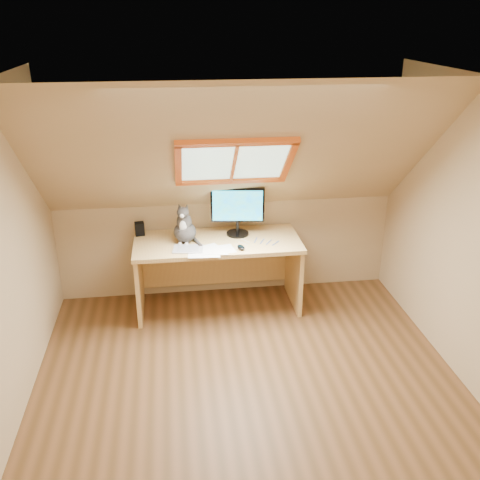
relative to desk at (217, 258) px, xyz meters
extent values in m
plane|color=brown|center=(0.13, -1.45, -0.52)|extent=(3.50, 3.50, 0.00)
cube|color=tan|center=(0.13, -3.20, 0.68)|extent=(3.50, 0.02, 2.40)
cube|color=tan|center=(1.88, -1.45, 0.68)|extent=(0.02, 3.50, 2.40)
cube|color=tan|center=(0.13, 0.30, -0.02)|extent=(3.50, 0.02, 1.00)
cube|color=silver|center=(0.13, -2.22, 1.88)|extent=(3.50, 1.95, 0.02)
cube|color=tan|center=(0.13, -0.47, 1.18)|extent=(3.50, 1.56, 1.41)
cube|color=#B2E0CC|center=(0.13, -0.40, 1.11)|extent=(0.90, 0.53, 0.48)
cube|color=#CD5913|center=(0.13, -0.40, 1.11)|extent=(1.02, 0.64, 0.59)
cube|color=#DAB467|center=(0.00, -0.07, 0.21)|extent=(1.63, 0.71, 0.04)
cube|color=#DAB467|center=(-0.79, -0.07, -0.17)|extent=(0.04, 0.64, 0.70)
cube|color=#DAB467|center=(0.79, -0.07, -0.17)|extent=(0.04, 0.64, 0.70)
cube|color=#DAB467|center=(0.00, 0.26, -0.17)|extent=(1.53, 0.03, 0.49)
cylinder|color=black|center=(0.22, 0.06, 0.24)|extent=(0.23, 0.23, 0.02)
cylinder|color=black|center=(0.22, 0.06, 0.31)|extent=(0.04, 0.04, 0.12)
cube|color=black|center=(0.22, 0.06, 0.54)|extent=(0.53, 0.11, 0.35)
cube|color=blue|center=(0.21, 0.03, 0.54)|extent=(0.49, 0.08, 0.31)
ellipsoid|color=#4A4542|center=(-0.31, -0.04, 0.32)|extent=(0.27, 0.31, 0.19)
ellipsoid|color=#4A4542|center=(-0.32, -0.05, 0.43)|extent=(0.17, 0.17, 0.20)
ellipsoid|color=silver|center=(-0.33, -0.11, 0.41)|extent=(0.08, 0.05, 0.12)
ellipsoid|color=#4A4542|center=(-0.33, -0.10, 0.55)|extent=(0.13, 0.12, 0.11)
sphere|color=silver|center=(-0.34, -0.14, 0.53)|extent=(0.04, 0.04, 0.04)
cone|color=#4A4542|center=(-0.36, -0.07, 0.60)|extent=(0.06, 0.06, 0.07)
cone|color=#4A4542|center=(-0.29, -0.08, 0.60)|extent=(0.06, 0.06, 0.07)
cube|color=black|center=(-0.76, 0.18, 0.29)|extent=(0.10, 0.10, 0.13)
cube|color=#B2B2B7|center=(-0.29, -0.25, 0.23)|extent=(0.30, 0.23, 0.01)
ellipsoid|color=black|center=(0.20, -0.30, 0.24)|extent=(0.09, 0.12, 0.03)
cube|color=white|center=(-0.08, -0.33, 0.23)|extent=(0.33, 0.27, 0.00)
cube|color=white|center=(-0.08, -0.33, 0.23)|extent=(0.32, 0.24, 0.00)
cube|color=white|center=(-0.08, -0.33, 0.23)|extent=(0.35, 0.30, 0.00)
cube|color=white|center=(-0.08, -0.33, 0.23)|extent=(0.34, 0.28, 0.00)
camera|label=1|loc=(-0.42, -4.89, 2.29)|focal=40.00mm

